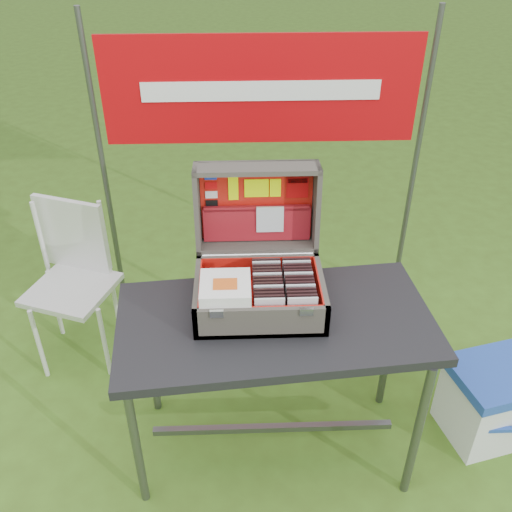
{
  "coord_description": "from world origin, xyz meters",
  "views": [
    {
      "loc": [
        -0.13,
        -1.74,
        2.21
      ],
      "look_at": [
        -0.06,
        0.1,
        0.97
      ],
      "focal_mm": 40.0,
      "sensor_mm": 36.0,
      "label": 1
    }
  ],
  "objects_px": {
    "chair": "(72,291)",
    "cardboard_box": "(376,327)",
    "cooler": "(495,400)",
    "suitcase": "(259,249)",
    "table": "(274,387)"
  },
  "relations": [
    {
      "from": "table",
      "to": "cardboard_box",
      "type": "relative_size",
      "value": 3.48
    },
    {
      "from": "chair",
      "to": "cooler",
      "type": "bearing_deg",
      "value": 4.13
    },
    {
      "from": "table",
      "to": "suitcase",
      "type": "height_order",
      "value": "suitcase"
    },
    {
      "from": "chair",
      "to": "cardboard_box",
      "type": "height_order",
      "value": "chair"
    },
    {
      "from": "chair",
      "to": "cardboard_box",
      "type": "bearing_deg",
      "value": 18.74
    },
    {
      "from": "chair",
      "to": "suitcase",
      "type": "bearing_deg",
      "value": -8.87
    },
    {
      "from": "suitcase",
      "to": "table",
      "type": "bearing_deg",
      "value": -64.63
    },
    {
      "from": "table",
      "to": "chair",
      "type": "height_order",
      "value": "chair"
    },
    {
      "from": "cooler",
      "to": "cardboard_box",
      "type": "relative_size",
      "value": 1.25
    },
    {
      "from": "chair",
      "to": "cardboard_box",
      "type": "xyz_separation_m",
      "value": [
        1.59,
        -0.05,
        -0.25
      ]
    },
    {
      "from": "table",
      "to": "cardboard_box",
      "type": "xyz_separation_m",
      "value": [
        0.6,
        0.6,
        -0.21
      ]
    },
    {
      "from": "suitcase",
      "to": "cardboard_box",
      "type": "relative_size",
      "value": 1.47
    },
    {
      "from": "table",
      "to": "suitcase",
      "type": "relative_size",
      "value": 2.36
    },
    {
      "from": "suitcase",
      "to": "cooler",
      "type": "relative_size",
      "value": 1.18
    },
    {
      "from": "suitcase",
      "to": "chair",
      "type": "bearing_deg",
      "value": 150.68
    }
  ]
}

